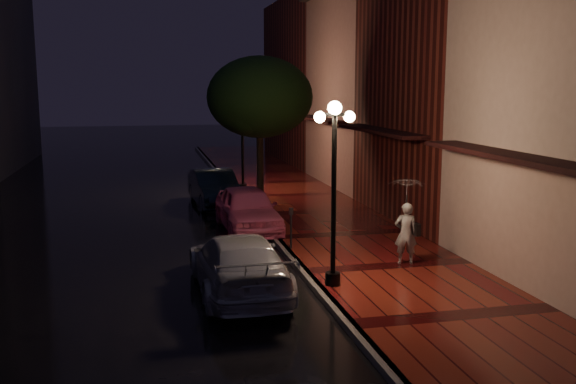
{
  "coord_description": "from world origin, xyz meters",
  "views": [
    {
      "loc": [
        -3.87,
        -18.98,
        4.81
      ],
      "look_at": [
        0.6,
        0.93,
        1.4
      ],
      "focal_mm": 40.0,
      "sensor_mm": 36.0,
      "label": 1
    }
  ],
  "objects": [
    {
      "name": "silver_car",
      "position": [
        -1.84,
        -4.66,
        0.7
      ],
      "size": [
        2.07,
        4.89,
        1.41
      ],
      "primitive_type": "imported",
      "rotation": [
        0.0,
        0.0,
        3.16
      ],
      "color": "#A4A3AA",
      "rests_on": "ground"
    },
    {
      "name": "woman_with_umbrella",
      "position": [
        2.74,
        -3.65,
        1.66
      ],
      "size": [
        0.95,
        0.97,
        2.29
      ],
      "rotation": [
        0.0,
        0.0,
        2.87
      ],
      "color": "white",
      "rests_on": "sidewalk"
    },
    {
      "name": "parking_meter",
      "position": [
        0.15,
        -1.47,
        0.88
      ],
      "size": [
        0.12,
        0.09,
        1.2
      ],
      "rotation": [
        0.0,
        0.0,
        0.08
      ],
      "color": "black",
      "rests_on": "sidewalk"
    },
    {
      "name": "storefront_mid",
      "position": [
        7.0,
        2.0,
        5.5
      ],
      "size": [
        5.0,
        8.0,
        11.0
      ],
      "primitive_type": "cube",
      "color": "#511914",
      "rests_on": "ground"
    },
    {
      "name": "street_tree",
      "position": [
        0.61,
        5.99,
        4.24
      ],
      "size": [
        4.16,
        4.16,
        5.8
      ],
      "color": "black",
      "rests_on": "sidewalk"
    },
    {
      "name": "storefront_extra",
      "position": [
        7.0,
        20.0,
        5.0
      ],
      "size": [
        5.0,
        12.0,
        10.0
      ],
      "primitive_type": "cube",
      "color": "#511914",
      "rests_on": "ground"
    },
    {
      "name": "navy_car",
      "position": [
        -1.2,
        6.45,
        0.73
      ],
      "size": [
        1.88,
        4.54,
        1.46
      ],
      "primitive_type": "imported",
      "rotation": [
        0.0,
        0.0,
        0.08
      ],
      "color": "black",
      "rests_on": "ground"
    },
    {
      "name": "pink_car",
      "position": [
        -0.6,
        1.74,
        0.75
      ],
      "size": [
        1.93,
        4.45,
        1.49
      ],
      "primitive_type": "imported",
      "rotation": [
        0.0,
        0.0,
        0.04
      ],
      "color": "#E55E89",
      "rests_on": "ground"
    },
    {
      "name": "streetlamp_far",
      "position": [
        0.35,
        9.0,
        2.6
      ],
      "size": [
        0.96,
        0.36,
        4.31
      ],
      "color": "black",
      "rests_on": "sidewalk"
    },
    {
      "name": "ground",
      "position": [
        0.0,
        0.0,
        0.0
      ],
      "size": [
        120.0,
        120.0,
        0.0
      ],
      "primitive_type": "plane",
      "color": "black",
      "rests_on": "ground"
    },
    {
      "name": "storefront_far",
      "position": [
        7.0,
        10.0,
        4.5
      ],
      "size": [
        5.0,
        8.0,
        9.0
      ],
      "primitive_type": "cube",
      "color": "#8C5951",
      "rests_on": "ground"
    },
    {
      "name": "streetlamp_near",
      "position": [
        0.35,
        -5.0,
        2.6
      ],
      "size": [
        0.96,
        0.36,
        4.31
      ],
      "color": "black",
      "rests_on": "sidewalk"
    },
    {
      "name": "curb",
      "position": [
        0.0,
        0.0,
        0.07
      ],
      "size": [
        0.25,
        60.0,
        0.15
      ],
      "primitive_type": "cube",
      "color": "#595451",
      "rests_on": "ground"
    },
    {
      "name": "sidewalk",
      "position": [
        2.25,
        0.0,
        0.07
      ],
      "size": [
        4.5,
        60.0,
        0.15
      ],
      "primitive_type": "cube",
      "color": "#490D0E",
      "rests_on": "ground"
    }
  ]
}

